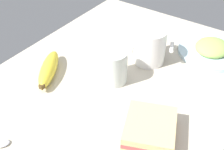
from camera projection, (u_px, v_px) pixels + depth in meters
tabletop at (112, 86)px, 80.19cm from camera, size 90.00×64.00×2.00cm
plate_of_food at (212, 50)px, 90.05cm from camera, size 20.24×20.24×4.11cm
coffee_mug_black at (150, 46)px, 84.51cm from camera, size 9.15×11.68×10.39cm
sandwich_main at (150, 129)px, 64.16cm from camera, size 15.13×14.46×4.40cm
glass_of_milk at (113, 67)px, 78.22cm from camera, size 7.88×7.88×9.31cm
banana at (49, 69)px, 81.42cm from camera, size 15.90×11.82×4.12cm
paper_napkin at (112, 38)px, 97.63cm from camera, size 20.28×20.28×0.30cm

